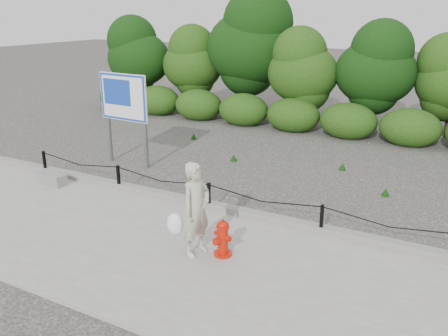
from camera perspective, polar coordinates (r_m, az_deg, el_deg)
ground at (r=10.37m, az=-1.81°, el=-5.33°), size 90.00×90.00×0.00m
sidewalk at (r=8.86m, az=-8.40°, el=-9.67°), size 14.00×4.00×0.08m
curb at (r=10.35m, az=-1.68°, el=-4.47°), size 14.00×0.22×0.14m
chain_barrier at (r=10.20m, az=-1.84°, el=-2.99°), size 10.06×0.06×0.60m
treeline at (r=17.87m, az=13.52°, el=12.47°), size 20.21×3.73×4.91m
fire_hydrant at (r=8.35m, az=-0.18°, el=-8.47°), size 0.41×0.41×0.68m
pedestrian at (r=8.23m, az=-3.51°, el=-5.09°), size 0.76×0.68×1.69m
concrete_block at (r=12.50m, az=-20.00°, el=-1.16°), size 0.89×0.41×0.27m
advertising_sign at (r=13.33m, az=-11.98°, el=7.85°), size 1.60×0.20×2.56m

